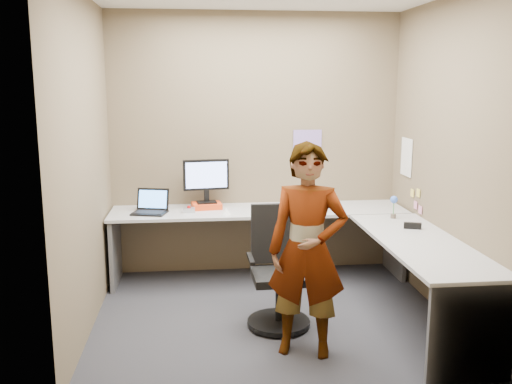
{
  "coord_description": "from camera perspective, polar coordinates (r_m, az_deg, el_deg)",
  "views": [
    {
      "loc": [
        -0.62,
        -4.6,
        2.0
      ],
      "look_at": [
        -0.1,
        0.25,
        1.05
      ],
      "focal_mm": 40.0,
      "sensor_mm": 36.0,
      "label": 1
    }
  ],
  "objects": [
    {
      "name": "calendar_white",
      "position": [
        5.94,
        14.82,
        3.4
      ],
      "size": [
        0.01,
        0.28,
        0.38
      ],
      "primitive_type": "cube",
      "color": "white",
      "rests_on": "wall_right"
    },
    {
      "name": "stapler",
      "position": [
        5.18,
        15.39,
        -3.27
      ],
      "size": [
        0.15,
        0.09,
        0.05
      ],
      "primitive_type": "cube",
      "rotation": [
        0.0,
        0.0,
        -0.33
      ],
      "color": "black",
      "rests_on": "desk"
    },
    {
      "name": "calendar_purple",
      "position": [
        6.05,
        5.15,
        4.32
      ],
      "size": [
        0.3,
        0.01,
        0.4
      ],
      "primitive_type": "cube",
      "color": "#846BB7",
      "rests_on": "wall_back"
    },
    {
      "name": "wall_right",
      "position": [
        5.11,
        18.54,
        3.13
      ],
      "size": [
        0.0,
        2.7,
        2.7
      ],
      "primitive_type": "plane",
      "rotation": [
        1.57,
        0.0,
        -1.57
      ],
      "color": "brown",
      "rests_on": "ground"
    },
    {
      "name": "sticky_note_d",
      "position": [
        5.81,
        15.36,
        -0.1
      ],
      "size": [
        0.01,
        0.07,
        0.07
      ],
      "primitive_type": "cube",
      "color": "#F2E059",
      "rests_on": "wall_right"
    },
    {
      "name": "paper_ream",
      "position": [
        5.81,
        -4.95,
        -1.37
      ],
      "size": [
        0.32,
        0.25,
        0.06
      ],
      "primitive_type": "cube",
      "rotation": [
        0.0,
        0.0,
        0.13
      ],
      "color": "#E44216",
      "rests_on": "desk"
    },
    {
      "name": "origami",
      "position": [
        5.53,
        -2.99,
        -1.95
      ],
      "size": [
        0.1,
        0.1,
        0.06
      ],
      "primitive_type": "cone",
      "color": "white",
      "rests_on": "desk"
    },
    {
      "name": "desk",
      "position": [
        5.29,
        5.7,
        -4.51
      ],
      "size": [
        2.98,
        2.58,
        0.73
      ],
      "color": "#B2B2B2",
      "rests_on": "ground"
    },
    {
      "name": "flower",
      "position": [
        5.5,
        13.62,
        -1.12
      ],
      "size": [
        0.07,
        0.07,
        0.22
      ],
      "color": "brown",
      "rests_on": "desk"
    },
    {
      "name": "sticky_note_c",
      "position": [
        5.63,
        16.1,
        -1.72
      ],
      "size": [
        0.01,
        0.07,
        0.07
      ],
      "primitive_type": "cube",
      "color": "pink",
      "rests_on": "wall_right"
    },
    {
      "name": "sticky_note_b",
      "position": [
        5.74,
        15.67,
        -1.27
      ],
      "size": [
        0.01,
        0.07,
        0.07
      ],
      "primitive_type": "cube",
      "color": "pink",
      "rests_on": "wall_right"
    },
    {
      "name": "office_chair",
      "position": [
        4.77,
        2.18,
        -8.57
      ],
      "size": [
        0.52,
        0.52,
        0.98
      ],
      "rotation": [
        0.0,
        0.0,
        0.02
      ],
      "color": "black",
      "rests_on": "ground"
    },
    {
      "name": "ground",
      "position": [
        5.06,
        1.52,
        -12.29
      ],
      "size": [
        3.0,
        3.0,
        0.0
      ],
      "primitive_type": "plane",
      "color": "#28282D",
      "rests_on": "ground"
    },
    {
      "name": "sticky_note_a",
      "position": [
        5.67,
        15.92,
        -0.09
      ],
      "size": [
        0.01,
        0.07,
        0.07
      ],
      "primitive_type": "cube",
      "color": "#F2E059",
      "rests_on": "wall_right"
    },
    {
      "name": "monitor",
      "position": [
        5.77,
        -5.0,
        1.47
      ],
      "size": [
        0.46,
        0.16,
        0.44
      ],
      "rotation": [
        0.0,
        0.0,
        0.13
      ],
      "color": "black",
      "rests_on": "paper_ream"
    },
    {
      "name": "trackball_mouse",
      "position": [
        5.65,
        -6.73,
        -1.78
      ],
      "size": [
        0.12,
        0.08,
        0.07
      ],
      "color": "#B7B7BC",
      "rests_on": "desk"
    },
    {
      "name": "wall_back",
      "position": [
        5.97,
        -0.07,
        4.77
      ],
      "size": [
        3.0,
        0.0,
        3.0
      ],
      "primitive_type": "plane",
      "rotation": [
        1.57,
        0.0,
        0.0
      ],
      "color": "brown",
      "rests_on": "ground"
    },
    {
      "name": "laptop",
      "position": [
        5.69,
        -10.46,
        -1.47
      ],
      "size": [
        0.38,
        0.34,
        0.23
      ],
      "rotation": [
        0.0,
        0.0,
        -0.25
      ],
      "color": "black",
      "rests_on": "desk"
    },
    {
      "name": "person",
      "position": [
        4.18,
        5.16,
        -5.86
      ],
      "size": [
        0.66,
        0.53,
        1.58
      ],
      "primitive_type": "imported",
      "rotation": [
        0.0,
        0.0,
        -0.29
      ],
      "color": "#999399",
      "rests_on": "ground"
    },
    {
      "name": "wall_left",
      "position": [
        4.73,
        -16.74,
        2.65
      ],
      "size": [
        0.0,
        2.7,
        2.7
      ],
      "primitive_type": "plane",
      "rotation": [
        1.57,
        0.0,
        1.57
      ],
      "color": "brown",
      "rests_on": "ground"
    }
  ]
}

